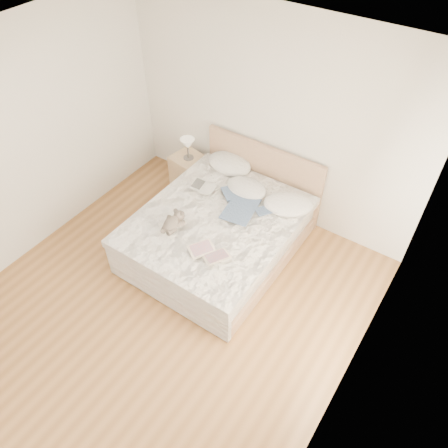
{
  "coord_description": "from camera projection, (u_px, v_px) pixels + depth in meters",
  "views": [
    {
      "loc": [
        2.16,
        -1.92,
        4.15
      ],
      "look_at": [
        0.15,
        1.05,
        0.62
      ],
      "focal_mm": 35.0,
      "sensor_mm": 36.0,
      "label": 1
    }
  ],
  "objects": [
    {
      "name": "floor",
      "position": [
        161.0,
        312.0,
        4.91
      ],
      "size": [
        4.0,
        4.5,
        0.0
      ],
      "primitive_type": "cube",
      "color": "brown",
      "rests_on": "ground"
    },
    {
      "name": "ceiling",
      "position": [
        121.0,
        90.0,
        3.01
      ],
      "size": [
        4.0,
        4.5,
        0.0
      ],
      "primitive_type": "cube",
      "color": "white",
      "rests_on": "ground"
    },
    {
      "name": "wall_back",
      "position": [
        270.0,
        119.0,
        5.29
      ],
      "size": [
        4.0,
        0.02,
        2.7
      ],
      "primitive_type": "cube",
      "color": "silver",
      "rests_on": "ground"
    },
    {
      "name": "wall_left",
      "position": [
        8.0,
        155.0,
        4.76
      ],
      "size": [
        0.02,
        4.5,
        2.7
      ],
      "primitive_type": "cube",
      "color": "silver",
      "rests_on": "ground"
    },
    {
      "name": "wall_right",
      "position": [
        354.0,
        337.0,
        3.16
      ],
      "size": [
        0.02,
        4.5,
        2.7
      ],
      "primitive_type": "cube",
      "color": "silver",
      "rests_on": "ground"
    },
    {
      "name": "window",
      "position": [
        371.0,
        300.0,
        3.27
      ],
      "size": [
        0.02,
        1.3,
        1.1
      ],
      "primitive_type": "cube",
      "color": "white",
      "rests_on": "wall_right"
    },
    {
      "name": "bed",
      "position": [
        221.0,
        231.0,
        5.4
      ],
      "size": [
        1.72,
        2.14,
        1.0
      ],
      "color": "tan",
      "rests_on": "floor"
    },
    {
      "name": "nightstand",
      "position": [
        190.0,
        174.0,
        6.25
      ],
      "size": [
        0.51,
        0.47,
        0.56
      ],
      "primitive_type": "cube",
      "rotation": [
        0.0,
        0.0,
        -0.17
      ],
      "color": "tan",
      "rests_on": "floor"
    },
    {
      "name": "table_lamp",
      "position": [
        188.0,
        145.0,
        5.89
      ],
      "size": [
        0.2,
        0.2,
        0.31
      ],
      "color": "#4E4843",
      "rests_on": "nightstand"
    },
    {
      "name": "pillow_left",
      "position": [
        230.0,
        163.0,
        5.83
      ],
      "size": [
        0.67,
        0.51,
        0.19
      ],
      "primitive_type": "ellipsoid",
      "rotation": [
        0.0,
        0.0,
        -0.11
      ],
      "color": "white",
      "rests_on": "bed"
    },
    {
      "name": "pillow_middle",
      "position": [
        247.0,
        188.0,
        5.47
      ],
      "size": [
        0.56,
        0.41,
        0.16
      ],
      "primitive_type": "ellipsoid",
      "rotation": [
        0.0,
        0.0,
        -0.06
      ],
      "color": "silver",
      "rests_on": "bed"
    },
    {
      "name": "pillow_right",
      "position": [
        288.0,
        204.0,
        5.25
      ],
      "size": [
        0.72,
        0.65,
        0.18
      ],
      "primitive_type": "ellipsoid",
      "rotation": [
        0.0,
        0.0,
        0.5
      ],
      "color": "white",
      "rests_on": "bed"
    },
    {
      "name": "blouse",
      "position": [
        241.0,
        209.0,
        5.2
      ],
      "size": [
        0.62,
        0.65,
        0.02
      ],
      "primitive_type": null,
      "rotation": [
        0.0,
        0.0,
        0.16
      ],
      "color": "#324667",
      "rests_on": "bed"
    },
    {
      "name": "photo_book",
      "position": [
        203.0,
        187.0,
        5.49
      ],
      "size": [
        0.36,
        0.28,
        0.02
      ],
      "primitive_type": "cube",
      "rotation": [
        0.0,
        0.0,
        0.19
      ],
      "color": "silver",
      "rests_on": "bed"
    },
    {
      "name": "childrens_book",
      "position": [
        209.0,
        253.0,
        4.7
      ],
      "size": [
        0.49,
        0.44,
        0.03
      ],
      "primitive_type": "cube",
      "rotation": [
        0.0,
        0.0,
        -0.53
      ],
      "color": "beige",
      "rests_on": "bed"
    },
    {
      "name": "teddy_bear",
      "position": [
        172.0,
        227.0,
        4.95
      ],
      "size": [
        0.25,
        0.33,
        0.16
      ],
      "primitive_type": null,
      "rotation": [
        0.0,
        0.0,
        0.13
      ],
      "color": "#60544B",
      "rests_on": "bed"
    }
  ]
}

